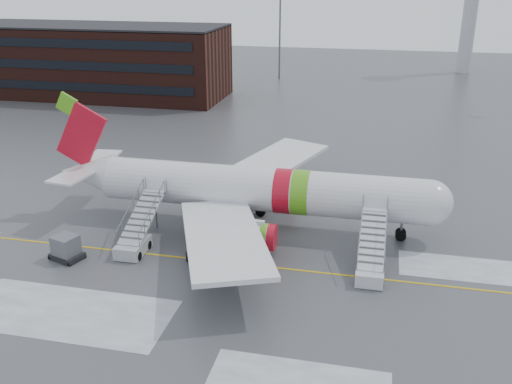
% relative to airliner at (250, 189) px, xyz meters
% --- Properties ---
extents(ground, '(260.00, 260.00, 0.00)m').
position_rel_airliner_xyz_m(ground, '(-2.69, -6.17, -3.42)').
color(ground, '#494C4F').
rests_on(ground, ground).
extents(airliner, '(35.03, 32.97, 11.18)m').
position_rel_airliner_xyz_m(airliner, '(0.00, 0.00, 0.00)').
color(airliner, silver).
rests_on(airliner, ground).
extents(airstair_fwd, '(2.05, 7.70, 3.48)m').
position_rel_airliner_xyz_m(airstair_fwd, '(10.66, -6.54, -2.35)').
color(airstair_fwd, silver).
rests_on(airstair_fwd, ground).
extents(airstair_aft, '(2.05, 7.70, 3.48)m').
position_rel_airliner_xyz_m(airstair_aft, '(-7.91, -6.54, -2.35)').
color(airstair_aft, '#A6A8AD').
rests_on(airstair_aft, ground).
extents(pushback_tug, '(3.17, 2.75, 1.62)m').
position_rel_airliner_xyz_m(pushback_tug, '(-1.93, -7.37, -2.70)').
color(pushback_tug, black).
rests_on(pushback_tug, ground).
extents(uld_container, '(2.79, 2.36, 1.94)m').
position_rel_airliner_xyz_m(uld_container, '(-12.59, -9.29, -2.51)').
color(uld_container, black).
rests_on(uld_container, ground).
extents(terminal_building, '(62.00, 16.11, 12.30)m').
position_rel_airliner_xyz_m(terminal_building, '(-47.69, 48.81, 2.78)').
color(terminal_building, '#3F1E16').
rests_on(terminal_building, ground).
extents(light_mast_far_n, '(1.20, 1.20, 24.25)m').
position_rel_airliner_xyz_m(light_mast_far_n, '(-10.69, 71.83, 10.42)').
color(light_mast_far_n, '#595B60').
rests_on(light_mast_far_n, ground).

